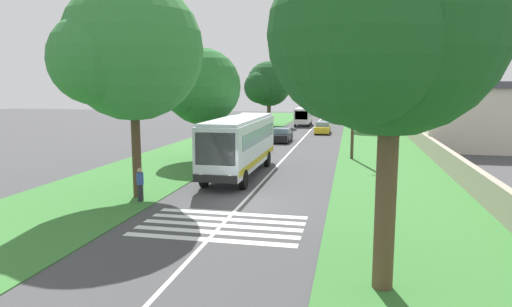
{
  "coord_description": "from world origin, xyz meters",
  "views": [
    {
      "loc": [
        -21.24,
        -5.14,
        5.74
      ],
      "look_at": [
        5.98,
        0.54,
        1.6
      ],
      "focal_mm": 32.02,
      "sensor_mm": 36.0,
      "label": 1
    }
  ],
  "objects_px": {
    "roadside_tree_left_1": "(201,88)",
    "trailing_car_1": "(323,128)",
    "roadside_tree_right_2": "(358,75)",
    "utility_pole": "(353,101)",
    "pedestrian": "(140,184)",
    "roadside_tree_left_0": "(268,85)",
    "coach_bus": "(240,142)",
    "roadside_tree_right_1": "(354,76)",
    "roadside_tree_right_0": "(385,30)",
    "roadside_tree_left_2": "(130,54)",
    "trailing_car_0": "(282,136)",
    "trailing_minibus_0": "(303,115)",
    "roadside_building": "(479,115)"
  },
  "relations": [
    {
      "from": "roadside_tree_left_0",
      "to": "roadside_tree_left_2",
      "type": "height_order",
      "value": "roadside_tree_left_2"
    },
    {
      "from": "roadside_tree_right_2",
      "to": "utility_pole",
      "type": "height_order",
      "value": "roadside_tree_right_2"
    },
    {
      "from": "roadside_tree_left_1",
      "to": "roadside_building",
      "type": "xyz_separation_m",
      "value": [
        10.82,
        -22.76,
        -2.46
      ]
    },
    {
      "from": "trailing_car_1",
      "to": "roadside_tree_left_1",
      "type": "relative_size",
      "value": 0.5
    },
    {
      "from": "trailing_minibus_0",
      "to": "roadside_tree_right_2",
      "type": "bearing_deg",
      "value": -116.84
    },
    {
      "from": "trailing_minibus_0",
      "to": "roadside_building",
      "type": "bearing_deg",
      "value": -139.73
    },
    {
      "from": "roadside_tree_right_2",
      "to": "utility_pole",
      "type": "bearing_deg",
      "value": 178.65
    },
    {
      "from": "roadside_tree_left_1",
      "to": "pedestrian",
      "type": "bearing_deg",
      "value": -174.67
    },
    {
      "from": "roadside_tree_right_1",
      "to": "roadside_tree_right_0",
      "type": "bearing_deg",
      "value": -179.54
    },
    {
      "from": "coach_bus",
      "to": "trailing_car_0",
      "type": "xyz_separation_m",
      "value": [
        18.0,
        -0.01,
        -1.48
      ]
    },
    {
      "from": "pedestrian",
      "to": "roadside_tree_right_2",
      "type": "bearing_deg",
      "value": -14.62
    },
    {
      "from": "trailing_minibus_0",
      "to": "coach_bus",
      "type": "bearing_deg",
      "value": 179.74
    },
    {
      "from": "coach_bus",
      "to": "pedestrian",
      "type": "bearing_deg",
      "value": 157.51
    },
    {
      "from": "roadside_tree_left_1",
      "to": "coach_bus",
      "type": "bearing_deg",
      "value": -141.6
    },
    {
      "from": "trailing_car_0",
      "to": "roadside_tree_right_0",
      "type": "xyz_separation_m",
      "value": [
        -33.56,
        -7.73,
        6.52
      ]
    },
    {
      "from": "coach_bus",
      "to": "trailing_minibus_0",
      "type": "xyz_separation_m",
      "value": [
        37.84,
        -0.17,
        -0.6
      ]
    },
    {
      "from": "trailing_car_0",
      "to": "roadside_tree_right_1",
      "type": "relative_size",
      "value": 0.42
    },
    {
      "from": "roadside_tree_left_2",
      "to": "roadside_tree_right_1",
      "type": "distance_m",
      "value": 53.07
    },
    {
      "from": "trailing_car_1",
      "to": "roadside_tree_left_2",
      "type": "distance_m",
      "value": 35.63
    },
    {
      "from": "roadside_tree_right_0",
      "to": "roadside_building",
      "type": "xyz_separation_m",
      "value": [
        32.0,
        -10.57,
        -4.1
      ]
    },
    {
      "from": "roadside_tree_left_0",
      "to": "pedestrian",
      "type": "relative_size",
      "value": 5.41
    },
    {
      "from": "coach_bus",
      "to": "roadside_tree_right_2",
      "type": "distance_m",
      "value": 35.26
    },
    {
      "from": "roadside_tree_right_1",
      "to": "roadside_tree_right_2",
      "type": "xyz_separation_m",
      "value": [
        -11.0,
        -0.45,
        -0.03
      ]
    },
    {
      "from": "roadside_tree_right_2",
      "to": "utility_pole",
      "type": "xyz_separation_m",
      "value": [
        -25.93,
        0.61,
        -2.61
      ]
    },
    {
      "from": "roadside_tree_left_2",
      "to": "pedestrian",
      "type": "distance_m",
      "value": 6.52
    },
    {
      "from": "trailing_car_0",
      "to": "pedestrian",
      "type": "bearing_deg",
      "value": 172.88
    },
    {
      "from": "roadside_tree_right_1",
      "to": "roadside_tree_right_2",
      "type": "height_order",
      "value": "roadside_tree_right_1"
    },
    {
      "from": "roadside_tree_left_2",
      "to": "roadside_tree_right_1",
      "type": "height_order",
      "value": "roadside_tree_left_2"
    },
    {
      "from": "pedestrian",
      "to": "trailing_car_1",
      "type": "bearing_deg",
      "value": -10.98
    },
    {
      "from": "roadside_tree_right_0",
      "to": "utility_pole",
      "type": "distance_m",
      "value": 23.82
    },
    {
      "from": "roadside_tree_right_1",
      "to": "pedestrian",
      "type": "xyz_separation_m",
      "value": [
        -52.79,
        10.45,
        -6.32
      ]
    },
    {
      "from": "coach_bus",
      "to": "pedestrian",
      "type": "height_order",
      "value": "coach_bus"
    },
    {
      "from": "utility_pole",
      "to": "pedestrian",
      "type": "xyz_separation_m",
      "value": [
        -15.86,
        10.29,
        -3.67
      ]
    },
    {
      "from": "roadside_tree_left_1",
      "to": "trailing_car_1",
      "type": "bearing_deg",
      "value": -20.36
    },
    {
      "from": "trailing_car_0",
      "to": "utility_pole",
      "type": "relative_size",
      "value": 0.49
    },
    {
      "from": "roadside_tree_left_0",
      "to": "utility_pole",
      "type": "height_order",
      "value": "roadside_tree_left_0"
    },
    {
      "from": "roadside_tree_left_1",
      "to": "pedestrian",
      "type": "xyz_separation_m",
      "value": [
        -13.38,
        -1.25,
        -4.64
      ]
    },
    {
      "from": "coach_bus",
      "to": "utility_pole",
      "type": "height_order",
      "value": "utility_pole"
    },
    {
      "from": "roadside_tree_left_2",
      "to": "trailing_car_0",
      "type": "bearing_deg",
      "value": -9.06
    },
    {
      "from": "trailing_car_1",
      "to": "utility_pole",
      "type": "bearing_deg",
      "value": -169.74
    },
    {
      "from": "roadside_tree_left_1",
      "to": "roadside_tree_right_2",
      "type": "xyz_separation_m",
      "value": [
        28.41,
        -12.15,
        1.65
      ]
    },
    {
      "from": "coach_bus",
      "to": "utility_pole",
      "type": "distance_m",
      "value": 11.04
    },
    {
      "from": "roadside_tree_left_0",
      "to": "roadside_tree_left_1",
      "type": "bearing_deg",
      "value": -179.36
    },
    {
      "from": "utility_pole",
      "to": "pedestrian",
      "type": "bearing_deg",
      "value": 147.03
    },
    {
      "from": "roadside_tree_right_0",
      "to": "pedestrian",
      "type": "relative_size",
      "value": 6.11
    },
    {
      "from": "coach_bus",
      "to": "trailing_minibus_0",
      "type": "bearing_deg",
      "value": -0.26
    },
    {
      "from": "trailing_car_0",
      "to": "trailing_car_1",
      "type": "height_order",
      "value": "same"
    },
    {
      "from": "coach_bus",
      "to": "trailing_car_0",
      "type": "bearing_deg",
      "value": -0.02
    },
    {
      "from": "roadside_tree_right_0",
      "to": "roadside_building",
      "type": "relative_size",
      "value": 0.99
    },
    {
      "from": "coach_bus",
      "to": "roadside_tree_right_0",
      "type": "xyz_separation_m",
      "value": [
        -15.56,
        -7.73,
        5.04
      ]
    }
  ]
}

